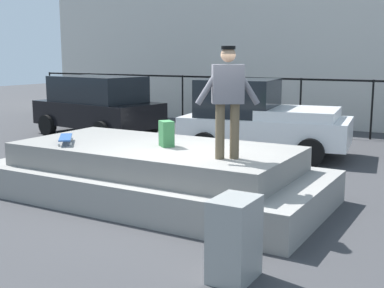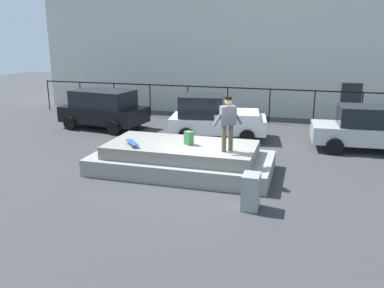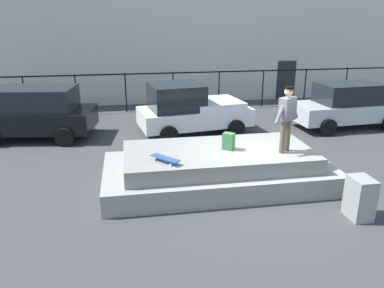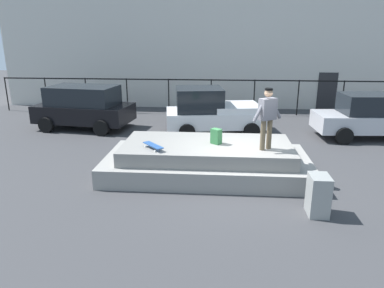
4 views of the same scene
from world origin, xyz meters
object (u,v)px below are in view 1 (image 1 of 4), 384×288
at_px(skateboard, 65,138).
at_px(utility_box, 234,239).
at_px(skateboarder, 228,94).
at_px(car_black_hatchback_near, 98,104).
at_px(backpack, 166,134).
at_px(car_white_pickup_mid, 259,118).

bearing_deg(skateboard, utility_box, -21.90).
distance_m(skateboarder, utility_box, 2.56).
bearing_deg(skateboarder, car_black_hatchback_near, 142.78).
xyz_separation_m(skateboarder, skateboard, (-3.06, -0.22, -0.87)).
relative_size(skateboard, utility_box, 0.78).
bearing_deg(backpack, utility_box, 175.68).
bearing_deg(utility_box, skateboard, 157.84).
bearing_deg(backpack, skateboarder, -157.49).
xyz_separation_m(skateboard, utility_box, (4.07, -1.64, -0.57)).
bearing_deg(skateboarder, skateboard, -175.86).
distance_m(car_black_hatchback_near, car_white_pickup_mid, 5.57).
height_order(skateboard, utility_box, skateboard).
distance_m(skateboard, car_black_hatchback_near, 6.95).
bearing_deg(car_white_pickup_mid, utility_box, -69.55).
bearing_deg(skateboarder, backpack, 162.87).
bearing_deg(skateboarder, utility_box, -61.51).
height_order(backpack, car_black_hatchback_near, car_black_hatchback_near).
bearing_deg(car_white_pickup_mid, skateboard, -105.92).
distance_m(skateboarder, car_white_pickup_mid, 5.37).
relative_size(backpack, utility_box, 0.47).
relative_size(car_black_hatchback_near, car_white_pickup_mid, 0.98).
height_order(car_black_hatchback_near, utility_box, car_black_hatchback_near).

